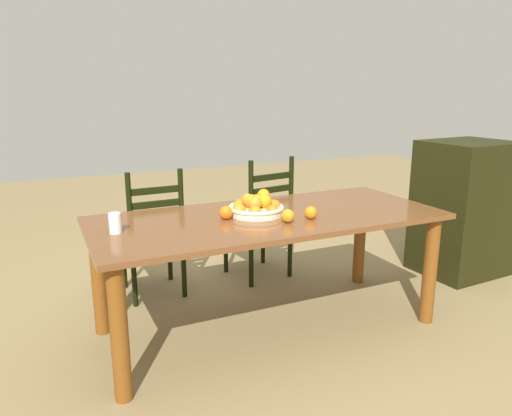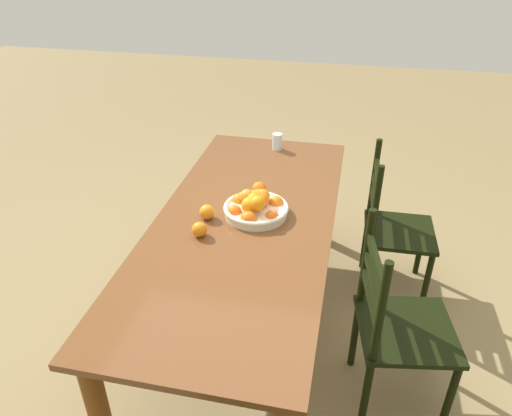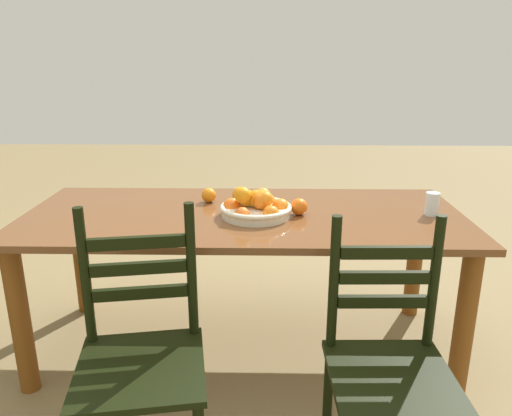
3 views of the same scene
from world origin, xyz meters
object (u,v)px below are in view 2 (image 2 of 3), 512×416
Objects in this scene: dining_table at (245,238)px; chair_by_cabinet at (392,228)px; chair_near_window at (396,327)px; orange_loose_0 at (259,189)px; orange_loose_2 at (200,229)px; fruit_bowl at (256,206)px; orange_loose_1 at (207,212)px; drinking_glass at (277,142)px.

chair_by_cabinet is (-0.53, 0.79, -0.18)m from dining_table.
orange_loose_0 is at bearing 42.78° from chair_near_window.
dining_table is 28.12× the size of orange_loose_2.
dining_table is at bearing -35.86° from fruit_bowl.
chair_near_window is 2.87× the size of fruit_bowl.
orange_loose_0 is 0.36m from orange_loose_1.
orange_loose_0 is at bearing 0.90° from drinking_glass.
fruit_bowl is (-0.06, 0.05, 0.16)m from dining_table.
chair_by_cabinet is 0.94m from fruit_bowl.
chair_near_window is at bearing 32.38° from drinking_glass.
dining_table is at bearing 58.09° from chair_near_window.
dining_table is 27.14× the size of orange_loose_1.
orange_loose_0 is (0.26, -0.76, 0.33)m from chair_by_cabinet.
fruit_bowl is at bearing 138.30° from orange_loose_2.
orange_loose_1 is 0.94m from drinking_glass.
orange_loose_2 is at bearing 4.08° from orange_loose_1.
fruit_bowl is 0.33m from orange_loose_2.
dining_table is 0.24m from orange_loose_1.
orange_loose_1 is at bearing 118.30° from chair_by_cabinet.
chair_by_cabinet is at bearing -9.82° from chair_near_window.
orange_loose_0 is (-0.26, 0.02, 0.15)m from dining_table.
dining_table is 0.31m from orange_loose_0.
drinking_glass is (-0.36, -0.77, 0.34)m from chair_by_cabinet.
orange_loose_0 reaches higher than dining_table.
chair_near_window is (0.32, 0.78, -0.16)m from dining_table.
fruit_bowl is at bearing 6.51° from orange_loose_0.
chair_by_cabinet is 2.78× the size of fruit_bowl.
orange_loose_1 is (0.09, -0.23, -0.01)m from fruit_bowl.
chair_near_window is 1.02m from orange_loose_2.
orange_loose_2 is at bearing -43.48° from dining_table.
chair_near_window reaches higher than fruit_bowl.
dining_table is 2.23× the size of chair_by_cabinet.
orange_loose_2 is at bearing -9.96° from drinking_glass.
orange_loose_2 is at bearing 125.15° from chair_by_cabinet.
fruit_bowl reaches higher than orange_loose_1.
drinking_glass is (-0.92, 0.20, 0.02)m from orange_loose_1.
orange_loose_2 is at bearing -41.70° from fruit_bowl.
chair_by_cabinet reaches higher than orange_loose_1.
orange_loose_0 is (-0.20, -0.02, -0.01)m from fruit_bowl.
chair_near_window is 1.03× the size of chair_by_cabinet.
drinking_glass is at bearing 179.17° from dining_table.
orange_loose_1 is (0.03, -0.19, 0.15)m from dining_table.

